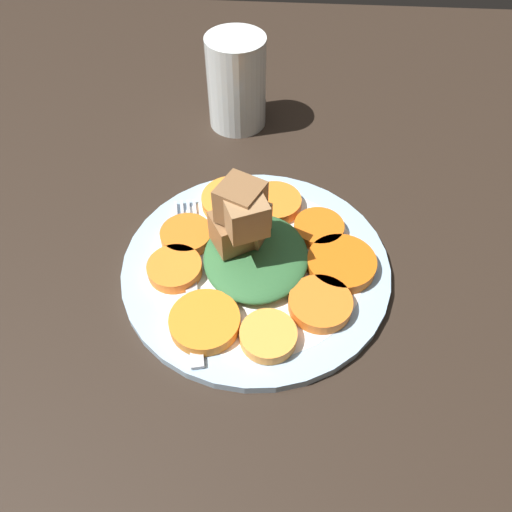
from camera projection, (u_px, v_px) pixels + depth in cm
name	position (u px, v px, depth cm)	size (l,w,h in cm)	color
table_slab	(256.00, 276.00, 50.17)	(120.00, 120.00, 2.00)	black
plate	(256.00, 266.00, 49.00)	(26.10, 26.10, 1.05)	#99B7D1
carrot_slice_0	(319.00, 229.00, 50.63)	(5.08, 5.08, 1.19)	#D66114
carrot_slice_1	(275.00, 203.00, 53.01)	(5.63, 5.63, 1.19)	orange
carrot_slice_2	(233.00, 200.00, 53.25)	(6.67, 6.67, 1.19)	orange
carrot_slice_3	(186.00, 235.00, 50.04)	(5.20, 5.20, 1.19)	orange
carrot_slice_4	(175.00, 269.00, 47.32)	(5.21, 5.21, 1.19)	orange
carrot_slice_5	(205.00, 322.00, 43.54)	(6.26, 6.26, 1.19)	orange
carrot_slice_6	(268.00, 336.00, 42.62)	(4.96, 4.96, 1.19)	#F9963A
carrot_slice_7	(320.00, 304.00, 44.75)	(5.76, 5.76, 1.19)	orange
carrot_slice_8	(341.00, 263.00, 47.72)	(6.63, 6.63, 1.19)	#D45E12
center_pile	(250.00, 240.00, 46.51)	(11.21, 10.09, 9.13)	#2D6033
fork	(190.00, 269.00, 47.75)	(19.83, 5.95, 0.40)	#B2B2B7
water_glass	(237.00, 83.00, 60.78)	(7.21, 7.21, 11.27)	silver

